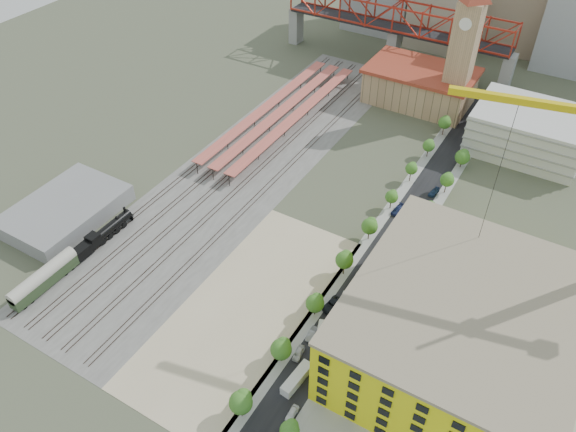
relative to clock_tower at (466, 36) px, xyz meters
The scene contains 31 objects.
ground 85.36m from the clock_tower, 95.71° to the right, with size 400.00×400.00×0.00m, color #474C38.
ballast_strip 81.63m from the clock_tower, 125.15° to the right, with size 36.00×165.00×0.06m, color #605E59.
dirt_lot 115.74m from the clock_tower, 96.14° to the right, with size 28.00×67.00×0.06m, color tan.
street_asphalt 71.48m from the clock_tower, 82.98° to the right, with size 12.00×170.00×0.06m, color black.
sidewalk_west 71.08m from the clock_tower, 87.80° to the right, with size 3.00×170.00×0.04m, color gray.
sidewalk_east 72.31m from the clock_tower, 78.27° to the right, with size 3.00×170.00×0.04m, color gray.
construction_pad 110.41m from the clock_tower, 69.69° to the right, with size 50.00×90.00×0.06m, color gray.
rail_tracks 82.57m from the clock_tower, 126.24° to the right, with size 26.56×160.00×0.18m.
platform_canopies 65.08m from the clock_tower, 144.47° to the right, with size 16.00×80.00×4.12m.
station_hall 25.65m from the clock_tower, behind, with size 38.00×24.00×13.10m.
clock_tower is the anchor object (origin of this frame).
parking_garage 36.81m from the clock_tower, 19.64° to the right, with size 34.00×26.00×14.00m, color silver.
truss_bridge 42.56m from the clock_tower, 142.85° to the left, with size 94.00×9.60×25.60m.
construction_building 107.36m from the clock_tower, 71.22° to the right, with size 44.60×50.60×18.80m.
warehouse 135.13m from the clock_tower, 123.93° to the right, with size 22.00×32.00×5.00m, color gray.
street_trees 80.70m from the clock_tower, 83.91° to the right, with size 15.40×124.40×8.00m.
distant_hills 213.32m from the clock_tower, 78.30° to the left, with size 647.00×264.00×227.00m.
locomotive 128.52m from the clock_tower, 117.47° to the right, with size 2.93×22.62×5.66m.
coach 145.67m from the clock_tower, 113.86° to the right, with size 3.25×18.85×5.92m.
site_trailer_a 126.12m from the clock_tower, 86.27° to the right, with size 2.29×8.72×2.39m, color silver.
site_trailer_b 115.44m from the clock_tower, 85.91° to the right, with size 2.62×9.95×2.72m, color silver.
site_trailer_c 105.36m from the clock_tower, 85.49° to the right, with size 2.45×9.33×2.55m, color silver.
site_trailer_d 90.80m from the clock_tower, 84.70° to the right, with size 2.25×8.57×2.34m, color silver.
car_0 120.22m from the clock_tower, 87.55° to the right, with size 1.73×4.31×1.47m, color silver.
car_1 114.42m from the clock_tower, 87.42° to the right, with size 1.51×4.32×1.42m, color gray.
car_2 104.93m from the clock_tower, 87.17° to the right, with size 2.65×5.74×1.60m, color black.
car_3 66.81m from the clock_tower, 85.27° to the right, with size 2.15×5.28×1.53m, color navy.
car_4 133.26m from the clock_tower, 85.16° to the right, with size 1.59×3.96×1.35m, color white.
car_5 101.76m from the clock_tower, 83.55° to the right, with size 1.70×4.89×1.61m, color #AEADB3.
car_6 80.22m from the clock_tower, 81.59° to the right, with size 2.38×5.16×1.43m, color black.
car_7 56.11m from the clock_tower, 76.92° to the right, with size 1.83×4.50×1.31m, color navy.
Camera 1 is at (48.36, -100.70, 103.17)m, focal length 35.00 mm.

